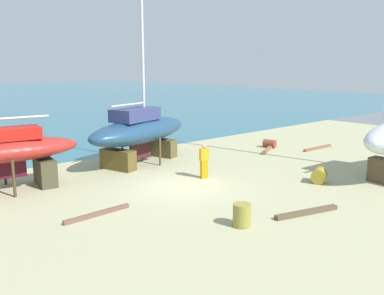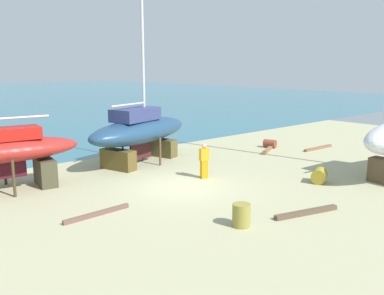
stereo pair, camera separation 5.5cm
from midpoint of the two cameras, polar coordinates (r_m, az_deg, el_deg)
The scene contains 11 objects.
ground_plane at distance 14.96m, azimuth 10.67°, elevation -9.54°, with size 51.09×51.09×0.00m, color tan.
sailboat_large_starboard at distance 22.57m, azimuth -7.36°, elevation 2.30°, with size 7.84×4.47×10.70m.
sailboat_small_center at distance 18.99m, azimuth -24.41°, elevation -0.62°, with size 6.22×2.75×10.93m.
worker at distance 19.39m, azimuth 1.64°, elevation -1.81°, with size 0.49×0.34×1.68m.
barrel_by_slipway at distance 13.90m, azimuth 6.85°, elevation -9.35°, with size 0.61×0.61×0.78m, color olive.
barrel_tipped_center at distance 27.25m, azimuth 10.71°, elevation 0.55°, with size 0.53×0.53×0.79m, color brown.
barrel_tipped_right at distance 19.65m, azimuth 17.24°, elevation -3.76°, with size 0.67×0.67×0.80m, color olive.
timber_plank_near at distance 27.56m, azimuth 17.08°, elevation -0.06°, with size 2.77×0.22×0.14m, color brown.
timber_short_skew at distance 26.14m, azimuth 10.42°, elevation -0.31°, with size 2.44×0.22×0.17m, color #895F3D.
timber_long_fore at distance 15.20m, azimuth -13.13°, elevation -8.99°, with size 2.63×0.12×0.16m, color brown.
timber_plank_far at distance 15.51m, azimuth 15.62°, elevation -8.68°, with size 2.73×0.22×0.16m, color brown.
Camera 1 is at (-11.14, -13.38, 5.29)m, focal length 38.24 mm.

